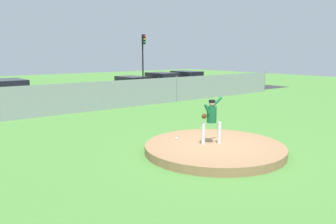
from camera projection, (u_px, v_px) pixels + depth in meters
The scene contains 12 objects.
ground_plane at pixel (123, 123), 15.85m from camera, with size 80.00×80.00×0.00m, color #4C8438.
asphalt_strip at pixel (59, 103), 22.45m from camera, with size 44.00×7.00×0.01m, color #2B2B2D.
pitchers_mound at pixel (214, 148), 11.17m from camera, with size 4.67×4.67×0.27m, color #99704C.
pitcher_youth at pixel (211, 117), 11.07m from camera, with size 0.80×0.38×1.59m.
baseball at pixel (177, 139), 11.77m from camera, with size 0.07×0.07×0.07m, color white.
chainlink_fence at pixel (87, 97), 18.81m from camera, with size 32.93×0.07×1.78m.
parked_car_silver at pixel (9, 94), 20.14m from camera, with size 2.02×4.81×1.74m.
parked_car_charcoal at pixel (186, 82), 28.87m from camera, with size 1.84×4.80×1.77m.
parked_car_white at pixel (162, 84), 27.29m from camera, with size 2.05×4.42×1.73m.
parked_car_red at pixel (132, 87), 25.84m from camera, with size 2.05×4.66×1.53m.
traffic_cone_orange at pixel (66, 94), 25.17m from camera, with size 0.40×0.40×0.55m.
traffic_light_far at pixel (143, 52), 31.29m from camera, with size 0.28×0.46×5.02m.
Camera 1 is at (-7.87, -7.54, 3.28)m, focal length 35.68 mm.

